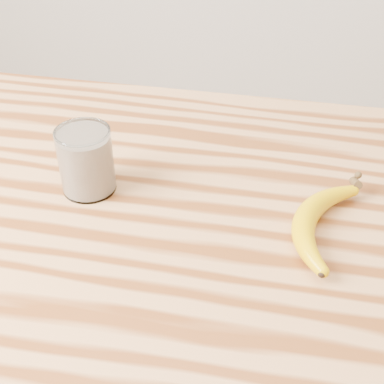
# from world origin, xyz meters

# --- Properties ---
(table) EXTENTS (1.20, 0.80, 0.90)m
(table) POSITION_xyz_m (0.00, 0.00, 0.77)
(table) COLOR #B87F4B
(table) RESTS_ON ground
(smoothie_glass) EXTENTS (0.09, 0.09, 0.11)m
(smoothie_glass) POSITION_xyz_m (-0.18, 0.01, 0.96)
(smoothie_glass) COLOR white
(smoothie_glass) RESTS_ON table
(banana) EXTENTS (0.18, 0.32, 0.04)m
(banana) POSITION_xyz_m (0.18, -0.02, 0.92)
(banana) COLOR #D2A100
(banana) RESTS_ON table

